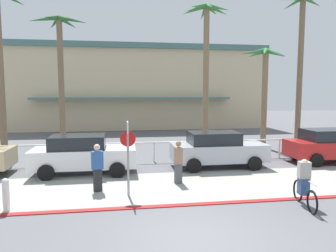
% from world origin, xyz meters
% --- Properties ---
extents(ground_plane, '(80.00, 80.00, 0.00)m').
position_xyz_m(ground_plane, '(0.00, 10.00, 0.00)').
color(ground_plane, '#5B5B60').
extents(sidewalk_strip, '(44.00, 4.00, 0.02)m').
position_xyz_m(sidewalk_strip, '(0.00, 4.20, 0.01)').
color(sidewalk_strip, '#9E9E93').
rests_on(sidewalk_strip, ground).
extents(curb_paint, '(44.00, 0.24, 0.03)m').
position_xyz_m(curb_paint, '(0.00, 2.20, 0.01)').
color(curb_paint, maroon).
rests_on(curb_paint, ground).
extents(building_backdrop, '(26.12, 12.43, 8.05)m').
position_xyz_m(building_backdrop, '(-0.47, 27.51, 4.04)').
color(building_backdrop, beige).
rests_on(building_backdrop, ground).
extents(rail_fence, '(22.85, 0.08, 1.04)m').
position_xyz_m(rail_fence, '(0.00, 8.50, 0.84)').
color(rail_fence, white).
rests_on(rail_fence, ground).
extents(stop_sign_bike_lane, '(0.52, 0.56, 2.56)m').
position_xyz_m(stop_sign_bike_lane, '(-1.44, 3.34, 1.68)').
color(stop_sign_bike_lane, gray).
rests_on(stop_sign_bike_lane, ground).
extents(bollard_3, '(0.20, 0.20, 1.00)m').
position_xyz_m(bollard_3, '(-5.07, 2.54, 0.52)').
color(bollard_3, white).
rests_on(bollard_3, ground).
extents(palm_tree_2, '(3.59, 3.15, 8.34)m').
position_xyz_m(palm_tree_2, '(-5.35, 13.81, 6.03)').
color(palm_tree_2, '#756047').
rests_on(palm_tree_2, ground).
extents(palm_tree_3, '(2.81, 2.92, 8.99)m').
position_xyz_m(palm_tree_3, '(3.64, 12.11, 6.62)').
color(palm_tree_3, '#846B4C').
rests_on(palm_tree_3, ground).
extents(palm_tree_4, '(3.06, 2.55, 6.28)m').
position_xyz_m(palm_tree_4, '(7.31, 11.52, 4.58)').
color(palm_tree_4, '#846B4C').
rests_on(palm_tree_4, ground).
extents(palm_tree_5, '(3.02, 2.70, 9.79)m').
position_xyz_m(palm_tree_5, '(10.06, 12.21, 6.75)').
color(palm_tree_5, '#756047').
rests_on(palm_tree_5, ground).
extents(car_white_1, '(4.40, 2.02, 1.69)m').
position_xyz_m(car_white_1, '(-3.30, 6.65, 0.87)').
color(car_white_1, white).
rests_on(car_white_1, ground).
extents(car_silver_2, '(4.40, 2.02, 1.69)m').
position_xyz_m(car_silver_2, '(2.83, 6.92, 0.87)').
color(car_silver_2, '#B2B7BC').
rests_on(car_silver_2, ground).
extents(car_red_3, '(4.40, 2.02, 1.69)m').
position_xyz_m(car_red_3, '(8.82, 7.08, 0.87)').
color(car_red_3, red).
rests_on(car_red_3, ground).
extents(cyclist_teal_0, '(0.41, 1.80, 1.50)m').
position_xyz_m(cyclist_teal_0, '(3.95, 1.61, 0.69)').
color(cyclist_teal_0, black).
rests_on(cyclist_teal_0, ground).
extents(pedestrian_0, '(0.33, 0.41, 1.68)m').
position_xyz_m(pedestrian_0, '(0.52, 4.58, 0.77)').
color(pedestrian_0, '#4C4C51').
rests_on(pedestrian_0, ground).
extents(pedestrian_1, '(0.44, 0.38, 1.71)m').
position_xyz_m(pedestrian_1, '(-2.51, 4.04, 0.79)').
color(pedestrian_1, '#232326').
rests_on(pedestrian_1, ground).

